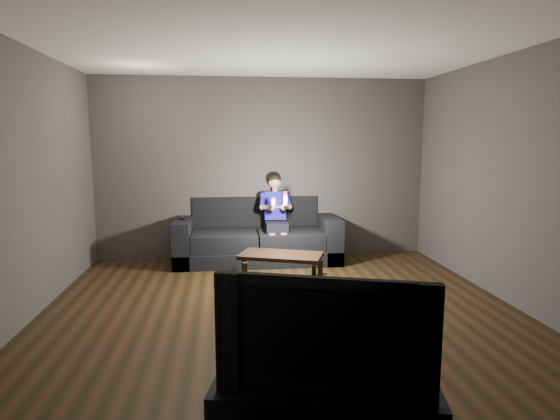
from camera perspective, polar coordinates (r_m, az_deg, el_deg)
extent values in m
plane|color=black|center=(4.94, 0.31, -12.52)|extent=(5.00, 5.00, 0.00)
cube|color=#413A38|center=(7.11, -2.07, 5.09)|extent=(5.00, 0.04, 2.70)
cube|color=#413A38|center=(2.19, 8.10, -2.64)|extent=(5.00, 0.04, 2.70)
cube|color=#413A38|center=(4.99, -29.52, 2.57)|extent=(0.04, 5.00, 2.70)
cube|color=#413A38|center=(5.51, 27.12, 3.19)|extent=(0.04, 5.00, 2.70)
cube|color=silver|center=(4.70, 0.33, 19.89)|extent=(5.00, 5.00, 0.02)
cube|color=black|center=(6.98, -2.79, -5.34)|extent=(2.38, 1.03, 0.21)
cube|color=black|center=(6.81, -6.76, -3.78)|extent=(0.93, 0.73, 0.25)
cube|color=black|center=(6.87, 1.24, -3.61)|extent=(0.93, 0.73, 0.25)
cube|color=black|center=(7.26, -3.02, -0.10)|extent=(1.91, 0.24, 0.47)
cube|color=black|center=(6.95, -11.68, -3.70)|extent=(0.24, 1.03, 0.65)
cube|color=black|center=(7.08, 5.91, -3.34)|extent=(0.24, 1.03, 0.65)
cube|color=black|center=(6.79, -0.46, -2.06)|extent=(0.31, 0.39, 0.15)
cube|color=navy|center=(6.95, -0.64, 0.53)|extent=(0.31, 0.22, 0.43)
cube|color=#F3AB19|center=(6.85, -0.56, 0.94)|extent=(0.10, 0.10, 0.10)
cube|color=#B21721|center=(6.85, -0.56, 0.94)|extent=(0.06, 0.06, 0.07)
cylinder|color=#DEA086|center=(6.92, -0.64, 2.49)|extent=(0.07, 0.07, 0.06)
sphere|color=#DEA086|center=(6.91, -0.64, 3.48)|extent=(0.19, 0.19, 0.19)
ellipsoid|color=black|center=(6.92, -0.65, 3.65)|extent=(0.20, 0.20, 0.17)
cylinder|color=navy|center=(6.85, -2.18, 1.07)|extent=(0.08, 0.23, 0.20)
cylinder|color=navy|center=(6.89, 1.01, 1.12)|extent=(0.08, 0.23, 0.20)
cylinder|color=#DEA086|center=(6.70, -1.59, 0.50)|extent=(0.15, 0.25, 0.11)
cylinder|color=#DEA086|center=(6.73, 0.80, 0.54)|extent=(0.15, 0.25, 0.11)
sphere|color=#DEA086|center=(6.61, -1.02, 0.30)|extent=(0.09, 0.09, 0.09)
sphere|color=#DEA086|center=(6.63, 0.41, 0.32)|extent=(0.09, 0.09, 0.09)
cylinder|color=#DEA086|center=(6.62, -0.98, -4.34)|extent=(0.09, 0.09, 0.35)
cylinder|color=#DEA086|center=(6.64, 0.45, -4.31)|extent=(0.09, 0.09, 0.35)
cube|color=#DC0009|center=(6.39, 0.65, 1.39)|extent=(0.06, 0.08, 0.20)
cube|color=#7C0700|center=(6.36, 0.68, 1.88)|extent=(0.03, 0.01, 0.03)
cylinder|color=white|center=(6.37, 0.68, 1.25)|extent=(0.02, 0.01, 0.02)
ellipsoid|color=white|center=(6.38, -0.83, 1.01)|extent=(0.07, 0.10, 0.16)
cylinder|color=black|center=(6.34, -0.80, 1.48)|extent=(0.03, 0.01, 0.03)
cube|color=black|center=(6.83, -11.81, -1.00)|extent=(0.08, 0.17, 0.03)
cube|color=black|center=(6.88, -11.77, -0.79)|extent=(0.02, 0.02, 0.00)
cube|color=black|center=(5.87, 0.12, -5.57)|extent=(1.12, 0.82, 0.05)
cube|color=black|center=(5.69, -4.27, -7.98)|extent=(0.05, 0.05, 0.32)
cube|color=black|center=(5.79, 4.90, -7.68)|extent=(0.05, 0.05, 0.32)
cube|color=black|center=(6.08, -4.43, -6.88)|extent=(0.05, 0.05, 0.32)
cube|color=black|center=(6.18, 4.15, -6.63)|extent=(0.05, 0.05, 0.32)
imported|color=black|center=(2.56, 5.63, -14.47)|extent=(1.12, 0.48, 0.65)
cube|color=white|center=(2.80, 15.91, -17.91)|extent=(0.05, 0.15, 0.19)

